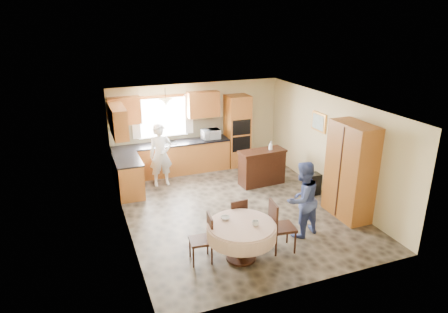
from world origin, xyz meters
name	(u,v)px	position (x,y,z in m)	size (l,w,h in m)	color
floor	(236,209)	(0.00, 0.00, 0.00)	(5.00, 6.00, 0.01)	brown
ceiling	(237,104)	(0.00, 0.00, 2.50)	(5.00, 6.00, 0.01)	white
wall_back	(197,126)	(0.00, 3.00, 1.25)	(5.00, 0.02, 2.50)	#CEBB84
wall_front	(309,220)	(0.00, -3.00, 1.25)	(5.00, 0.02, 2.50)	#CEBB84
wall_left	(124,174)	(-2.50, 0.00, 1.25)	(0.02, 6.00, 2.50)	#CEBB84
wall_right	(330,146)	(2.50, 0.00, 1.25)	(0.02, 6.00, 2.50)	#CEBB84
window	(163,117)	(-1.00, 2.98, 1.60)	(1.40, 0.03, 1.10)	white
curtain_left	(136,118)	(-1.75, 2.93, 1.65)	(0.22, 0.02, 1.15)	white
curtain_right	(189,114)	(-0.25, 2.93, 1.65)	(0.22, 0.02, 1.15)	white
base_cab_back	(172,159)	(-0.85, 2.70, 0.44)	(3.30, 0.60, 0.88)	#BD6C32
counter_back	(171,143)	(-0.85, 2.70, 0.90)	(3.30, 0.64, 0.04)	black
base_cab_left	(129,177)	(-2.20, 1.80, 0.44)	(0.60, 1.20, 0.88)	#BD6C32
counter_left	(127,160)	(-2.20, 1.80, 0.90)	(0.64, 1.20, 0.04)	black
backsplash	(169,131)	(-0.85, 2.99, 1.18)	(3.30, 0.02, 0.55)	beige
wall_cab_left	(124,111)	(-2.05, 2.83, 1.91)	(0.85, 0.33, 0.72)	#B9662E
wall_cab_right	(203,104)	(0.15, 2.83, 1.91)	(0.90, 0.33, 0.72)	#B9662E
wall_cab_side	(118,121)	(-2.33, 1.80, 1.91)	(0.33, 1.20, 0.72)	#B9662E
oven_tower	(237,131)	(1.15, 2.69, 1.06)	(0.66, 0.62, 2.12)	#BD6C32
oven_upper	(242,127)	(1.15, 2.38, 1.25)	(0.56, 0.01, 0.45)	black
oven_lower	(241,144)	(1.15, 2.38, 0.75)	(0.56, 0.01, 0.45)	black
pendant	(166,102)	(-1.00, 2.50, 2.12)	(0.36, 0.36, 0.18)	beige
sideboard	(262,168)	(1.20, 1.12, 0.44)	(1.24, 0.51, 0.89)	#391A0F
space_heater	(312,184)	(2.10, 0.07, 0.27)	(0.40, 0.28, 0.55)	black
cupboard	(350,171)	(2.22, -1.17, 1.08)	(0.57, 1.13, 2.16)	#BD6C32
dining_table	(241,232)	(-0.69, -1.89, 0.57)	(1.28, 1.28, 0.73)	#391A0F
chair_left	(204,236)	(-1.34, -1.70, 0.51)	(0.43, 0.43, 0.92)	#391A0F
chair_back	(237,216)	(-0.47, -1.17, 0.48)	(0.39, 0.39, 0.88)	#391A0F
chair_right	(279,224)	(0.09, -1.88, 0.57)	(0.50, 0.50, 1.04)	#391A0F
framed_picture	(319,122)	(2.47, 0.52, 1.75)	(0.06, 0.58, 0.48)	#EBA345
microwave	(211,134)	(0.30, 2.65, 1.06)	(0.51, 0.34, 0.28)	silver
person_sink	(161,155)	(-1.31, 2.03, 0.84)	(0.61, 0.40, 1.68)	silver
person_dining	(302,199)	(0.80, -1.53, 0.80)	(0.78, 0.61, 1.60)	#3D4B86
bowl_sideboard	(249,153)	(0.83, 1.12, 0.91)	(0.22, 0.22, 0.05)	#B2B2B2
bottle_sideboard	(271,147)	(1.44, 1.12, 1.03)	(0.11, 0.11, 0.28)	silver
cup_table	(255,223)	(-0.48, -2.04, 0.78)	(0.13, 0.13, 0.10)	#B2B2B2
bowl_table	(225,218)	(-0.91, -1.62, 0.76)	(0.18, 0.18, 0.05)	#B2B2B2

